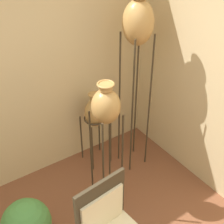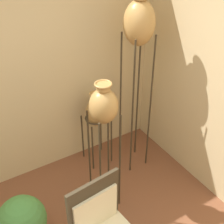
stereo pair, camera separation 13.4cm
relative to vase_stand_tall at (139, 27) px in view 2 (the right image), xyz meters
name	(u,v)px [view 2 (the right image)]	position (x,y,z in m)	size (l,w,h in m)	color
wall_back	(10,76)	(-1.22, 0.55, -0.46)	(7.43, 0.06, 2.70)	#D1B784
vase_stand_tall	(139,27)	(0.00, 0.00, 0.00)	(0.32, 0.32, 2.16)	#382D1E
vase_stand_medium	(104,109)	(-0.65, -0.39, -0.55)	(0.27, 0.27, 1.54)	#382D1E
vase_stand_short	(96,113)	(-0.37, 0.28, -1.07)	(0.29, 0.29, 1.02)	#382D1E
potted_plant	(23,224)	(-1.59, -0.48, -1.44)	(0.46, 0.46, 0.65)	brown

